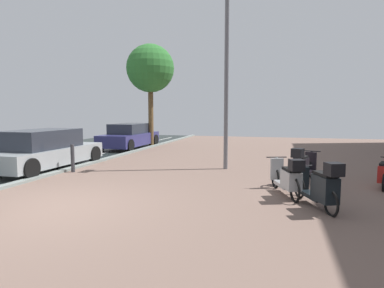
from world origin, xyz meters
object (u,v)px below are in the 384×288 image
at_px(scooter_mid, 303,166).
at_px(scooter_extra, 321,187).
at_px(street_tree, 150,69).
at_px(parked_car_far, 130,136).
at_px(bollard_far, 73,158).
at_px(lamp_post, 227,59).
at_px(parked_car_near, 44,150).
at_px(scooter_far, 288,178).

relative_size(scooter_mid, scooter_extra, 1.01).
bearing_deg(street_tree, parked_car_far, -127.22).
xyz_separation_m(scooter_mid, bollard_far, (-7.07, -0.37, -0.00)).
bearing_deg(scooter_mid, lamp_post, 147.50).
xyz_separation_m(parked_car_near, street_tree, (0.75, 7.72, 3.65)).
relative_size(scooter_mid, scooter_far, 0.96).
bearing_deg(lamp_post, street_tree, 130.51).
xyz_separation_m(scooter_extra, parked_car_near, (-8.57, 2.51, 0.18)).
bearing_deg(bollard_far, parked_car_near, 167.12).
distance_m(parked_car_far, street_tree, 3.90).
distance_m(scooter_extra, bollard_far, 7.58).
distance_m(scooter_mid, scooter_extra, 2.58).
height_order(scooter_mid, scooter_extra, scooter_extra).
distance_m(parked_car_near, street_tree, 8.58).
height_order(scooter_mid, street_tree, street_tree).
bearing_deg(scooter_extra, parked_car_near, 163.69).
bearing_deg(scooter_mid, street_tree, 134.92).
bearing_deg(parked_car_far, lamp_post, -40.01).
xyz_separation_m(scooter_far, bollard_far, (-6.64, 1.34, 0.02)).
bearing_deg(scooter_mid, parked_car_far, 141.98).
distance_m(scooter_far, lamp_post, 4.98).
xyz_separation_m(scooter_far, parked_car_near, (-7.96, 1.64, 0.20)).
height_order(parked_car_far, lamp_post, lamp_post).
xyz_separation_m(scooter_extra, lamp_post, (-2.58, 4.10, 3.22)).
xyz_separation_m(parked_car_near, parked_car_far, (-0.05, 6.66, -0.02)).
bearing_deg(parked_car_near, street_tree, 84.46).
bearing_deg(parked_car_near, lamp_post, 14.90).
bearing_deg(lamp_post, scooter_far, -58.58).
height_order(scooter_extra, bollard_far, scooter_extra).
bearing_deg(parked_car_near, bollard_far, -12.88).
relative_size(scooter_mid, parked_car_far, 0.40).
relative_size(scooter_far, street_tree, 0.32).
bearing_deg(scooter_mid, scooter_extra, -85.98).
xyz_separation_m(lamp_post, bollard_far, (-4.67, -1.89, -3.23)).
relative_size(parked_car_near, bollard_far, 4.85).
distance_m(scooter_far, scooter_extra, 1.06).
bearing_deg(parked_car_near, parked_car_far, 90.47).
bearing_deg(bollard_far, parked_car_far, 101.15).
bearing_deg(scooter_far, lamp_post, 121.42).
xyz_separation_m(scooter_mid, scooter_far, (-0.43, -1.70, -0.02)).
xyz_separation_m(scooter_extra, bollard_far, (-7.25, 2.21, -0.01)).
height_order(scooter_far, parked_car_near, parked_car_near).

